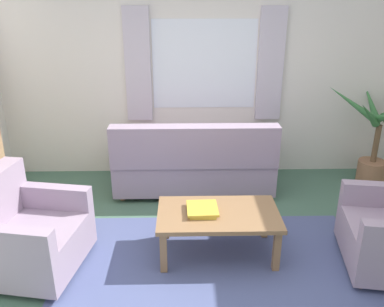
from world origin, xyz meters
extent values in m
plane|color=#476B56|center=(0.00, 0.00, 0.00)|extent=(6.24, 6.24, 0.00)
cube|color=silver|center=(0.00, 2.26, 1.30)|extent=(5.32, 0.12, 2.60)
cube|color=white|center=(0.00, 2.20, 1.45)|extent=(1.30, 0.01, 1.10)
cube|color=silver|center=(-0.83, 2.17, 1.45)|extent=(0.32, 0.06, 1.40)
cube|color=silver|center=(0.83, 2.17, 1.45)|extent=(0.32, 0.06, 1.40)
cube|color=#4C5684|center=(0.00, 0.00, 0.01)|extent=(2.75, 1.83, 0.01)
cube|color=#998499|center=(-0.15, 1.66, 0.25)|extent=(1.90, 0.80, 0.38)
cube|color=#998499|center=(-0.15, 1.34, 0.68)|extent=(1.90, 0.20, 0.48)
cube|color=#998499|center=(0.72, 1.66, 0.56)|extent=(0.16, 0.80, 0.24)
cube|color=#998499|center=(-1.02, 1.66, 0.56)|extent=(0.16, 0.80, 0.24)
cylinder|color=olive|center=(0.70, 1.96, 0.03)|extent=(0.06, 0.06, 0.06)
cylinder|color=olive|center=(-1.00, 1.96, 0.03)|extent=(0.06, 0.06, 0.06)
cylinder|color=olive|center=(0.70, 1.36, 0.03)|extent=(0.06, 0.06, 0.06)
cylinder|color=olive|center=(-1.00, 1.36, 0.03)|extent=(0.06, 0.06, 0.06)
cube|color=#998499|center=(-1.58, 0.09, 0.24)|extent=(0.93, 0.97, 0.36)
cube|color=#998499|center=(-1.64, -0.26, 0.53)|extent=(0.81, 0.26, 0.22)
cube|color=#998499|center=(-1.52, 0.45, 0.53)|extent=(0.81, 0.26, 0.22)
cylinder|color=olive|center=(-1.32, -0.30, 0.03)|extent=(0.05, 0.05, 0.06)
cylinder|color=olive|center=(-1.21, 0.37, 0.03)|extent=(0.05, 0.05, 0.06)
cylinder|color=olive|center=(-1.84, 0.48, 0.03)|extent=(0.05, 0.05, 0.06)
cylinder|color=olive|center=(1.30, 0.44, 0.03)|extent=(0.05, 0.05, 0.06)
cylinder|color=olive|center=(1.19, -0.23, 0.03)|extent=(0.05, 0.05, 0.06)
cube|color=olive|center=(0.04, 0.28, 0.42)|extent=(1.10, 0.64, 0.04)
cube|color=olive|center=(-0.45, 0.02, 0.20)|extent=(0.06, 0.06, 0.40)
cube|color=olive|center=(0.53, 0.02, 0.20)|extent=(0.06, 0.06, 0.40)
cube|color=olive|center=(-0.45, 0.54, 0.20)|extent=(0.06, 0.06, 0.40)
cube|color=olive|center=(0.53, 0.54, 0.20)|extent=(0.06, 0.06, 0.40)
cube|color=gold|center=(-0.10, 0.29, 0.45)|extent=(0.24, 0.30, 0.02)
cube|color=gold|center=(-0.10, 0.29, 0.48)|extent=(0.29, 0.30, 0.02)
cylinder|color=#9E6B4C|center=(2.15, 1.77, 0.15)|extent=(0.35, 0.35, 0.29)
cylinder|color=brown|center=(2.15, 1.77, 0.54)|extent=(0.07, 0.07, 0.49)
cone|color=#38753D|center=(2.13, 2.07, 0.99)|extent=(0.12, 0.53, 0.45)
cone|color=#38753D|center=(1.82, 1.88, 1.02)|extent=(0.62, 0.32, 0.47)
cone|color=#38753D|center=(1.94, 1.65, 0.95)|extent=(0.41, 0.31, 0.40)
camera|label=1|loc=(-0.27, -2.87, 2.27)|focal=37.37mm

